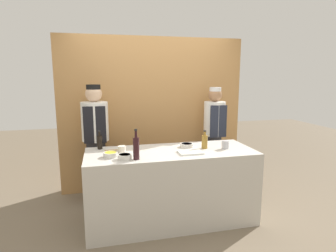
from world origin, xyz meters
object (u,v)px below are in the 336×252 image
cutting_board (190,152)px  cup_steel (225,145)px  sauce_bowl_purple (187,145)px  chef_left (96,139)px  bottle_wine (136,148)px  chef_right (214,135)px  wooden_spoon (118,150)px  sauce_bowl_orange (125,156)px  sauce_bowl_yellow (111,154)px  bottle_soy (100,142)px  cup_cream (122,150)px  bottle_vinegar (205,141)px

cutting_board → cup_steel: cup_steel is taller
sauce_bowl_purple → chef_left: chef_left is taller
bottle_wine → chef_left: (-0.45, 1.08, -0.12)m
cup_steel → chef_right: 0.90m
chef_left → chef_right: chef_left is taller
sauce_bowl_purple → wooden_spoon: size_ratio=0.67×
cutting_board → chef_right: size_ratio=0.17×
sauce_bowl_orange → chef_right: chef_right is taller
sauce_bowl_yellow → bottle_wine: (0.27, -0.16, 0.10)m
sauce_bowl_yellow → cutting_board: 0.93m
chef_left → chef_right: bearing=0.0°
cup_steel → wooden_spoon: size_ratio=0.42×
bottle_soy → wooden_spoon: size_ratio=0.96×
bottle_soy → chef_left: (-0.06, 0.53, -0.08)m
sauce_bowl_orange → cup_cream: size_ratio=1.51×
sauce_bowl_orange → wooden_spoon: sauce_bowl_orange is taller
wooden_spoon → chef_right: 1.67m
cutting_board → bottle_wine: size_ratio=0.83×
sauce_bowl_orange → bottle_wine: size_ratio=0.45×
chef_right → sauce_bowl_orange: bearing=-144.9°
chef_left → wooden_spoon: bearing=-67.4°
sauce_bowl_purple → chef_left: 1.33m
sauce_bowl_yellow → bottle_vinegar: bottle_vinegar is taller
sauce_bowl_purple → bottle_soy: bottle_soy is taller
sauce_bowl_orange → sauce_bowl_purple: size_ratio=0.93×
sauce_bowl_orange → cup_cream: (-0.02, 0.19, 0.02)m
sauce_bowl_yellow → bottle_soy: 0.41m
cup_cream → chef_left: bearing=110.0°
cup_cream → sauce_bowl_purple: bearing=11.1°
sauce_bowl_purple → chef_right: chef_right is taller
sauce_bowl_purple → chef_left: (-1.14, 0.68, -0.02)m
bottle_soy → chef_left: size_ratio=0.14×
cup_cream → chef_right: chef_right is taller
cutting_board → bottle_wine: bottle_wine is taller
cup_steel → bottle_wine: bearing=-170.0°
cup_steel → wooden_spoon: 1.34m
sauce_bowl_orange → sauce_bowl_purple: sauce_bowl_orange is taller
cutting_board → cup_cream: size_ratio=2.76×
wooden_spoon → sauce_bowl_purple: bearing=-2.0°
sauce_bowl_orange → cup_steel: bearing=7.4°
sauce_bowl_purple → bottle_soy: (-1.08, 0.15, 0.07)m
sauce_bowl_purple → bottle_wine: bottle_wine is taller
sauce_bowl_yellow → wooden_spoon: (0.09, 0.27, -0.02)m
bottle_soy → chef_right: 1.83m
cutting_board → cup_cream: bearing=171.0°
sauce_bowl_purple → sauce_bowl_yellow: bearing=-166.4°
bottle_vinegar → cutting_board: bearing=-144.3°
bottle_vinegar → chef_right: 0.93m
bottle_wine → bottle_vinegar: 0.94m
bottle_vinegar → chef_left: bearing=149.2°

